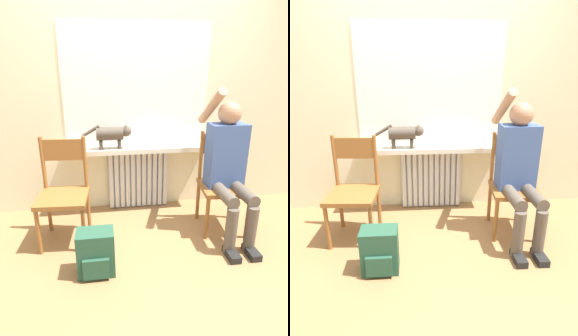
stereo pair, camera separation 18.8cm
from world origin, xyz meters
The scene contains 10 objects.
ground_plane centered at (0.00, 0.00, 0.00)m, with size 12.00×12.00×0.00m, color olive.
wall_with_window centered at (0.00, 1.23, 1.35)m, with size 7.00×0.06×2.70m.
radiator centered at (0.00, 1.15, 0.34)m, with size 0.67×0.08×0.68m.
windowsill centered at (0.00, 1.08, 0.71)m, with size 1.58×0.24×0.05m.
window_glass centered at (0.00, 1.20, 1.34)m, with size 1.51×0.01×1.21m.
chair_left centered at (-0.75, 0.60, 0.48)m, with size 0.46×0.46×0.95m.
chair_right centered at (0.75, 0.60, 0.48)m, with size 0.47×0.47×0.95m.
person centered at (0.75, 0.49, 0.70)m, with size 0.36×0.98×1.37m.
cat centered at (-0.27, 1.04, 0.89)m, with size 0.50×0.13×0.25m.
backpack centered at (-0.47, 0.06, 0.18)m, with size 0.28×0.21×0.37m.
Camera 1 is at (-0.37, -1.78, 1.52)m, focal length 30.00 mm.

